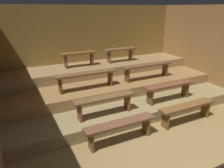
{
  "coord_description": "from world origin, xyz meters",
  "views": [
    {
      "loc": [
        -2.68,
        -2.23,
        2.57
      ],
      "look_at": [
        -0.26,
        2.61,
        0.62
      ],
      "focal_mm": 34.04,
      "sensor_mm": 36.0,
      "label": 1
    }
  ],
  "objects_px": {
    "bench_floor_right": "(187,108)",
    "bench_upper_right": "(120,52)",
    "bench_middle_right": "(147,67)",
    "bench_lower_left": "(104,101)",
    "bench_lower_right": "(169,88)",
    "bench_upper_left": "(79,56)",
    "bench_middle_left": "(86,76)",
    "bench_floor_left": "(120,126)"
  },
  "relations": [
    {
      "from": "bench_middle_right",
      "to": "bench_upper_right",
      "type": "bearing_deg",
      "value": 100.29
    },
    {
      "from": "bench_lower_right",
      "to": "bench_middle_left",
      "type": "height_order",
      "value": "bench_middle_left"
    },
    {
      "from": "bench_floor_right",
      "to": "bench_middle_right",
      "type": "distance_m",
      "value": 1.83
    },
    {
      "from": "bench_floor_left",
      "to": "bench_middle_right",
      "type": "relative_size",
      "value": 0.93
    },
    {
      "from": "bench_lower_right",
      "to": "bench_upper_right",
      "type": "relative_size",
      "value": 1.3
    },
    {
      "from": "bench_floor_right",
      "to": "bench_middle_left",
      "type": "bearing_deg",
      "value": 136.72
    },
    {
      "from": "bench_floor_right",
      "to": "bench_upper_right",
      "type": "height_order",
      "value": "bench_upper_right"
    },
    {
      "from": "bench_floor_left",
      "to": "bench_lower_right",
      "type": "height_order",
      "value": "bench_lower_right"
    },
    {
      "from": "bench_middle_left",
      "to": "bench_upper_right",
      "type": "relative_size",
      "value": 1.49
    },
    {
      "from": "bench_floor_right",
      "to": "bench_upper_left",
      "type": "height_order",
      "value": "bench_upper_left"
    },
    {
      "from": "bench_upper_left",
      "to": "bench_floor_left",
      "type": "bearing_deg",
      "value": -93.24
    },
    {
      "from": "bench_lower_left",
      "to": "bench_lower_right",
      "type": "height_order",
      "value": "same"
    },
    {
      "from": "bench_lower_left",
      "to": "bench_middle_right",
      "type": "bearing_deg",
      "value": 29.03
    },
    {
      "from": "bench_middle_left",
      "to": "bench_middle_right",
      "type": "xyz_separation_m",
      "value": [
        1.9,
        0.0,
        0.0
      ]
    },
    {
      "from": "bench_middle_left",
      "to": "bench_middle_right",
      "type": "height_order",
      "value": "same"
    },
    {
      "from": "bench_floor_right",
      "to": "bench_lower_left",
      "type": "xyz_separation_m",
      "value": [
        -1.81,
        0.7,
        0.28
      ]
    },
    {
      "from": "bench_lower_left",
      "to": "bench_lower_right",
      "type": "relative_size",
      "value": 1.0
    },
    {
      "from": "bench_lower_right",
      "to": "bench_middle_right",
      "type": "relative_size",
      "value": 0.88
    },
    {
      "from": "bench_lower_right",
      "to": "bench_upper_left",
      "type": "bearing_deg",
      "value": 125.57
    },
    {
      "from": "bench_lower_left",
      "to": "bench_lower_right",
      "type": "bearing_deg",
      "value": 0.0
    },
    {
      "from": "bench_upper_right",
      "to": "bench_middle_left",
      "type": "bearing_deg",
      "value": -143.16
    },
    {
      "from": "bench_lower_right",
      "to": "bench_lower_left",
      "type": "bearing_deg",
      "value": 180.0
    },
    {
      "from": "bench_upper_left",
      "to": "bench_upper_right",
      "type": "bearing_deg",
      "value": 0.0
    },
    {
      "from": "bench_lower_right",
      "to": "bench_middle_left",
      "type": "relative_size",
      "value": 0.88
    },
    {
      "from": "bench_lower_left",
      "to": "bench_upper_right",
      "type": "bearing_deg",
      "value": 54.43
    },
    {
      "from": "bench_lower_left",
      "to": "bench_lower_right",
      "type": "distance_m",
      "value": 1.83
    },
    {
      "from": "bench_floor_right",
      "to": "bench_middle_right",
      "type": "xyz_separation_m",
      "value": [
        0.06,
        1.74,
        0.56
      ]
    },
    {
      "from": "bench_lower_right",
      "to": "bench_floor_left",
      "type": "bearing_deg",
      "value": -158.81
    },
    {
      "from": "bench_lower_left",
      "to": "bench_lower_right",
      "type": "xyz_separation_m",
      "value": [
        1.83,
        0.0,
        0.0
      ]
    },
    {
      "from": "bench_floor_right",
      "to": "bench_lower_left",
      "type": "height_order",
      "value": "bench_lower_left"
    },
    {
      "from": "bench_upper_left",
      "to": "bench_upper_right",
      "type": "distance_m",
      "value": 1.45
    },
    {
      "from": "bench_middle_right",
      "to": "bench_middle_left",
      "type": "bearing_deg",
      "value": 180.0
    },
    {
      "from": "bench_floor_right",
      "to": "bench_lower_right",
      "type": "xyz_separation_m",
      "value": [
        0.02,
        0.7,
        0.28
      ]
    },
    {
      "from": "bench_floor_right",
      "to": "bench_upper_left",
      "type": "relative_size",
      "value": 1.38
    },
    {
      "from": "bench_floor_left",
      "to": "bench_upper_right",
      "type": "xyz_separation_m",
      "value": [
        1.62,
        2.99,
        0.83
      ]
    },
    {
      "from": "bench_floor_right",
      "to": "bench_floor_left",
      "type": "bearing_deg",
      "value": 180.0
    },
    {
      "from": "bench_floor_right",
      "to": "bench_upper_right",
      "type": "xyz_separation_m",
      "value": [
        -0.17,
        2.99,
        0.83
      ]
    },
    {
      "from": "bench_floor_left",
      "to": "bench_middle_right",
      "type": "distance_m",
      "value": 2.6
    },
    {
      "from": "bench_floor_left",
      "to": "bench_lower_right",
      "type": "bearing_deg",
      "value": 21.19
    },
    {
      "from": "bench_upper_left",
      "to": "bench_middle_right",
      "type": "bearing_deg",
      "value": -36.84
    },
    {
      "from": "bench_middle_left",
      "to": "bench_floor_left",
      "type": "bearing_deg",
      "value": -88.06
    },
    {
      "from": "bench_lower_left",
      "to": "bench_middle_right",
      "type": "height_order",
      "value": "bench_middle_right"
    }
  ]
}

